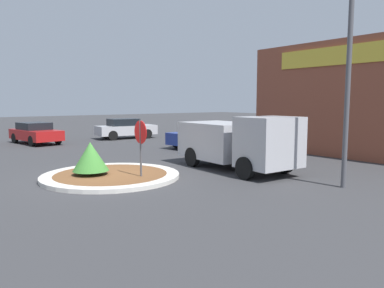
# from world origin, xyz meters

# --- Properties ---
(ground_plane) EXTENTS (120.00, 120.00, 0.00)m
(ground_plane) POSITION_xyz_m (0.00, 0.00, 0.00)
(ground_plane) COLOR #38383A
(traffic_island) EXTENTS (4.99, 4.99, 0.14)m
(traffic_island) POSITION_xyz_m (0.00, 0.00, 0.07)
(traffic_island) COLOR beige
(traffic_island) RESTS_ON ground_plane
(stop_sign) EXTENTS (0.81, 0.07, 2.14)m
(stop_sign) POSITION_xyz_m (1.08, 0.64, 1.49)
(stop_sign) COLOR #4C4C51
(stop_sign) RESTS_ON ground_plane
(island_shrub) EXTENTS (1.29, 1.29, 1.18)m
(island_shrub) POSITION_xyz_m (-0.30, -0.64, 0.81)
(island_shrub) COLOR brown
(island_shrub) RESTS_ON traffic_island
(utility_truck) EXTENTS (5.40, 2.49, 2.22)m
(utility_truck) POSITION_xyz_m (1.68, 4.76, 1.16)
(utility_truck) COLOR #B2B2B7
(utility_truck) RESTS_ON ground_plane
(parked_sedan_red) EXTENTS (4.47, 2.48, 1.40)m
(parked_sedan_red) POSITION_xyz_m (-13.19, 0.93, 0.72)
(parked_sedan_red) COLOR #B21919
(parked_sedan_red) RESTS_ON ground_plane
(parked_sedan_silver) EXTENTS (2.27, 4.53, 1.49)m
(parked_sedan_silver) POSITION_xyz_m (-12.74, 7.29, 0.76)
(parked_sedan_silver) COLOR #B7B7BC
(parked_sedan_silver) RESTS_ON ground_plane
(parked_sedan_blue) EXTENTS (2.16, 4.61, 1.47)m
(parked_sedan_blue) POSITION_xyz_m (-4.97, 8.37, 0.74)
(parked_sedan_blue) COLOR navy
(parked_sedan_blue) RESTS_ON ground_plane
(light_pole) EXTENTS (0.70, 0.30, 7.32)m
(light_pole) POSITION_xyz_m (6.06, 5.28, 4.23)
(light_pole) COLOR #4C4C51
(light_pole) RESTS_ON ground_plane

